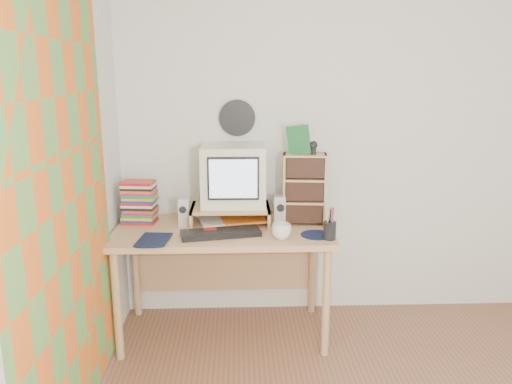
{
  "coord_description": "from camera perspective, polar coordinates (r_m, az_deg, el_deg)",
  "views": [
    {
      "loc": [
        -0.92,
        -1.72,
        1.75
      ],
      "look_at": [
        -0.81,
        1.33,
        1.0
      ],
      "focal_mm": 35.0,
      "sensor_mm": 36.0,
      "label": 1
    }
  ],
  "objects": [
    {
      "name": "back_wall",
      "position": [
        3.62,
        12.81,
        5.49
      ],
      "size": [
        3.5,
        0.0,
        3.5
      ],
      "primitive_type": "plane",
      "rotation": [
        1.57,
        0.0,
        0.0
      ],
      "color": "silver",
      "rests_on": "floor"
    },
    {
      "name": "left_wall",
      "position": [
        1.97,
        -26.8,
        -2.47
      ],
      "size": [
        0.0,
        3.5,
        3.5
      ],
      "primitive_type": "plane",
      "rotation": [
        1.57,
        0.0,
        1.57
      ],
      "color": "silver",
      "rests_on": "floor"
    },
    {
      "name": "curtain",
      "position": [
        2.41,
        -21.03,
        -1.6
      ],
      "size": [
        0.0,
        2.2,
        2.2
      ],
      "primitive_type": "plane",
      "rotation": [
        1.57,
        0.0,
        1.57
      ],
      "color": "orange",
      "rests_on": "left_wall"
    },
    {
      "name": "wall_disc",
      "position": [
        3.46,
        -2.17,
        8.45
      ],
      "size": [
        0.25,
        0.02,
        0.25
      ],
      "primitive_type": "cylinder",
      "rotation": [
        1.57,
        0.0,
        0.0
      ],
      "color": "black",
      "rests_on": "back_wall"
    },
    {
      "name": "desk",
      "position": [
        3.36,
        -3.76,
        -6.0
      ],
      "size": [
        1.4,
        0.7,
        0.75
      ],
      "color": "tan",
      "rests_on": "floor"
    },
    {
      "name": "monitor_riser",
      "position": [
        3.32,
        -2.94,
        -2.07
      ],
      "size": [
        0.52,
        0.3,
        0.12
      ],
      "color": "tan",
      "rests_on": "desk"
    },
    {
      "name": "crt_monitor",
      "position": [
        3.32,
        -2.59,
        1.92
      ],
      "size": [
        0.43,
        0.43,
        0.4
      ],
      "primitive_type": "cube",
      "rotation": [
        0.0,
        0.0,
        -0.01
      ],
      "color": "silver",
      "rests_on": "monitor_riser"
    },
    {
      "name": "speaker_left",
      "position": [
        3.31,
        -8.29,
        -2.3
      ],
      "size": [
        0.08,
        0.08,
        0.19
      ],
      "primitive_type": "cube",
      "rotation": [
        0.0,
        0.0,
        0.09
      ],
      "color": "silver",
      "rests_on": "desk"
    },
    {
      "name": "speaker_right",
      "position": [
        3.29,
        2.76,
        -2.14
      ],
      "size": [
        0.08,
        0.08,
        0.2
      ],
      "primitive_type": "cube",
      "rotation": [
        0.0,
        0.0,
        -0.11
      ],
      "color": "silver",
      "rests_on": "desk"
    },
    {
      "name": "keyboard",
      "position": [
        3.11,
        -4.05,
        -4.71
      ],
      "size": [
        0.51,
        0.26,
        0.03
      ],
      "primitive_type": "cube",
      "rotation": [
        0.0,
        0.0,
        0.2
      ],
      "color": "black",
      "rests_on": "desk"
    },
    {
      "name": "dvd_stack",
      "position": [
        3.42,
        -13.19,
        -1.0
      ],
      "size": [
        0.23,
        0.17,
        0.3
      ],
      "primitive_type": null,
      "rotation": [
        0.0,
        0.0,
        -0.11
      ],
      "color": "brown",
      "rests_on": "desk"
    },
    {
      "name": "cd_rack",
      "position": [
        3.31,
        5.54,
        0.33
      ],
      "size": [
        0.3,
        0.18,
        0.47
      ],
      "primitive_type": "cube",
      "rotation": [
        0.0,
        0.0,
        -0.1
      ],
      "color": "tan",
      "rests_on": "desk"
    },
    {
      "name": "mug",
      "position": [
        3.04,
        2.93,
        -4.5
      ],
      "size": [
        0.14,
        0.14,
        0.09
      ],
      "primitive_type": "imported",
      "rotation": [
        0.0,
        0.0,
        0.22
      ],
      "color": "white",
      "rests_on": "desk"
    },
    {
      "name": "diary",
      "position": [
        3.08,
        -13.23,
        -5.14
      ],
      "size": [
        0.23,
        0.18,
        0.04
      ],
      "primitive_type": "imported",
      "rotation": [
        0.0,
        0.0,
        -0.1
      ],
      "color": "#0E1634",
      "rests_on": "desk"
    },
    {
      "name": "mousepad",
      "position": [
        3.14,
        6.96,
        -4.89
      ],
      "size": [
        0.25,
        0.25,
        0.0
      ],
      "primitive_type": "cylinder",
      "rotation": [
        0.0,
        0.0,
        -0.31
      ],
      "color": "black",
      "rests_on": "desk"
    },
    {
      "name": "pen_cup",
      "position": [
        3.05,
        8.42,
        -3.98
      ],
      "size": [
        0.1,
        0.1,
        0.15
      ],
      "primitive_type": null,
      "rotation": [
        0.0,
        0.0,
        0.35
      ],
      "color": "black",
      "rests_on": "desk"
    },
    {
      "name": "papers",
      "position": [
        3.34,
        -2.77,
        -3.27
      ],
      "size": [
        0.37,
        0.3,
        0.04
      ],
      "primitive_type": null,
      "rotation": [
        0.0,
        0.0,
        0.23
      ],
      "color": "silver",
      "rests_on": "desk"
    },
    {
      "name": "red_box",
      "position": [
        3.13,
        -5.29,
        -4.52
      ],
      "size": [
        0.09,
        0.06,
        0.04
      ],
      "primitive_type": "cube",
      "rotation": [
        0.0,
        0.0,
        0.16
      ],
      "color": "#AD1216",
      "rests_on": "desk"
    },
    {
      "name": "game_box",
      "position": [
        3.25,
        4.9,
        5.97
      ],
      "size": [
        0.15,
        0.06,
        0.18
      ],
      "primitive_type": "cube",
      "rotation": [
        0.0,
        0.0,
        -0.24
      ],
      "color": "#195A2A",
      "rests_on": "cd_rack"
    },
    {
      "name": "webcam",
      "position": [
        3.24,
        6.59,
        5.05
      ],
      "size": [
        0.05,
        0.05,
        0.09
      ],
      "primitive_type": null,
      "rotation": [
        0.0,
        0.0,
        0.02
      ],
      "color": "black",
      "rests_on": "cd_rack"
    }
  ]
}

